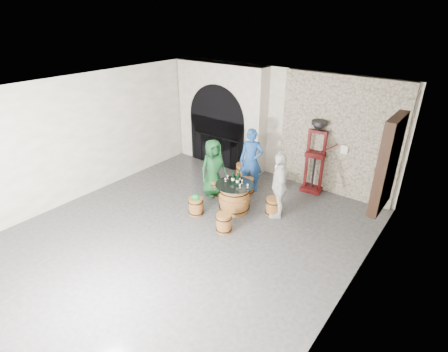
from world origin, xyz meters
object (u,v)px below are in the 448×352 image
Objects in this scene: person_white at (279,185)px; side_barrel at (243,174)px; barrel_stool_near_right at (224,223)px; wine_bottle_center at (238,180)px; person_blue at (251,161)px; barrel_stool_right at (273,207)px; barrel_stool_left at (214,187)px; wine_bottle_right at (239,178)px; wine_bottle_left at (233,178)px; barrel_stool_near_left at (196,206)px; barrel_stool_far at (248,186)px; person_green at (213,168)px; corking_press at (316,151)px; barrel_table at (234,197)px.

person_white reaches higher than side_barrel.
wine_bottle_center is at bearing 107.15° from barrel_stool_near_right.
person_blue is at bearing -28.64° from side_barrel.
barrel_stool_right is 0.28× the size of person_white.
wine_bottle_center is at bearing -17.55° from barrel_stool_left.
wine_bottle_right reaches higher than barrel_stool_near_right.
barrel_stool_left is 1.41× the size of wine_bottle_left.
wine_bottle_center is at bearing 46.75° from barrel_stool_near_left.
barrel_stool_far is 0.28× the size of person_white.
wine_bottle_center reaches higher than barrel_stool_near_right.
person_white is 5.09× the size of wine_bottle_right.
wine_bottle_left and wine_bottle_right have the same top height.
barrel_stool_left is at bearing -118.56° from person_white.
barrel_stool_left and barrel_stool_right have the same top height.
barrel_stool_right is at bearing 68.12° from barrel_stool_near_right.
person_blue is 1.22m from wine_bottle_center.
person_white is at bearing 20.73° from wine_bottle_left.
barrel_stool_far is 1.17m from wine_bottle_center.
wine_bottle_left is (0.86, -0.30, 0.08)m from person_green.
person_green is at bearing -144.84° from corking_press.
person_blue is 5.46× the size of wine_bottle_right.
wine_bottle_left is at bearing -125.84° from corking_press.
person_white reaches higher than barrel_stool_far.
side_barrel is (-0.70, 1.41, -0.07)m from barrel_table.
person_white is at bearing -29.61° from side_barrel.
barrel_stool_near_left is 2.06m from person_blue.
wine_bottle_left is (0.83, -0.28, 0.64)m from barrel_stool_left.
barrel_table reaches higher than barrel_stool_far.
barrel_table reaches higher than barrel_stool_right.
barrel_table is 2.09× the size of barrel_stool_near_left.
barrel_stool_left is 1.41× the size of wine_bottle_right.
person_white is at bearing -69.26° from person_green.
barrel_stool_left is 1.00× the size of barrel_stool_near_left.
barrel_stool_near_right is at bearing -111.88° from barrel_stool_right.
wine_bottle_right reaches higher than side_barrel.
side_barrel reaches higher than barrel_stool_far.
barrel_stool_left is 0.26× the size of person_blue.
barrel_stool_near_right is at bearing -9.69° from barrel_stool_near_left.
wine_bottle_left is (-0.97, -0.36, 0.64)m from barrel_stool_right.
person_blue is 1.75m from corking_press.
barrel_stool_near_left is at bearing -146.45° from person_green.
barrel_stool_near_right is at bearing -72.85° from wine_bottle_center.
wine_bottle_right is 0.55× the size of side_barrel.
person_white reaches higher than barrel_stool_right.
wine_bottle_center is at bearing -71.84° from barrel_stool_far.
barrel_table is 0.99m from barrel_stool_left.
barrel_stool_right is at bearing -55.79° from person_blue.
barrel_stool_far is (0.69, 0.61, 0.00)m from barrel_stool_left.
corking_press is at bearing 42.43° from barrel_stool_left.
barrel_stool_near_left is 1.26m from person_green.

